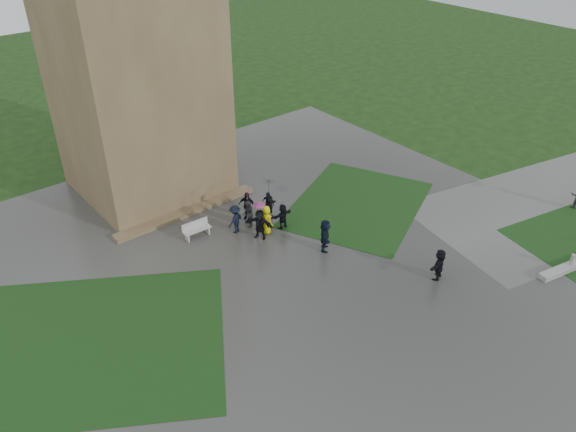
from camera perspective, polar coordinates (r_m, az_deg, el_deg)
ground at (r=26.31m, az=1.74°, el=-9.27°), size 120.00×120.00×0.00m
plaza at (r=27.48m, az=-1.01°, el=-7.12°), size 34.00×34.00×0.02m
lawn_inset_left at (r=25.97m, az=-19.12°, el=-12.09°), size 14.10×13.46×0.01m
lawn_inset_right at (r=34.05m, az=7.07°, el=1.18°), size 11.12×10.15×0.01m
tower at (r=33.59m, az=-15.72°, el=16.52°), size 8.00×8.00×18.00m
tower_plinth at (r=33.36m, az=-10.25°, el=0.39°), size 9.00×0.80×0.22m
bench at (r=31.08m, az=-9.28°, el=-1.31°), size 1.59×0.57×0.91m
visitor_cluster at (r=31.15m, az=-2.61°, el=0.75°), size 3.65×3.48×2.64m
pedestrian_mid at (r=29.44m, az=3.79°, el=-1.97°), size 1.61×1.63×1.82m
pedestrian_near at (r=28.43m, az=15.10°, el=-4.75°), size 1.64×1.06×1.66m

